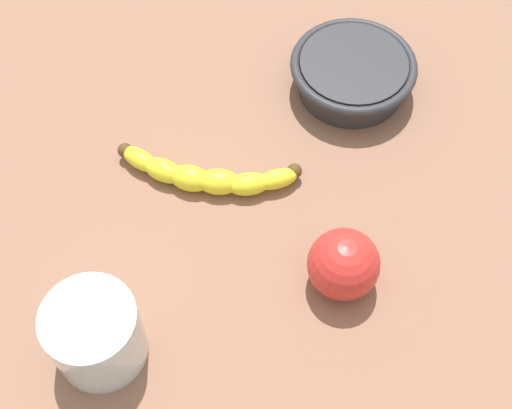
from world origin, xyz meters
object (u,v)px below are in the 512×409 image
object	(u,v)px
ceramic_bowl	(352,73)
apple_fruit	(344,264)
smoothie_glass	(96,335)
banana	(206,175)

from	to	relation	value
ceramic_bowl	apple_fruit	bearing A→B (deg)	-18.02
ceramic_bowl	apple_fruit	world-z (taller)	apple_fruit
smoothie_glass	apple_fruit	distance (cm)	26.22
smoothie_glass	ceramic_bowl	size ratio (longest dim) A/B	0.59
smoothie_glass	apple_fruit	size ratio (longest dim) A/B	1.21
banana	ceramic_bowl	xyz separation A→B (cm)	(-10.59, 20.66, 1.36)
apple_fruit	ceramic_bowl	bearing A→B (deg)	161.98
banana	apple_fruit	world-z (taller)	apple_fruit
apple_fruit	smoothie_glass	bearing A→B (deg)	-84.23
banana	ceramic_bowl	distance (cm)	23.25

